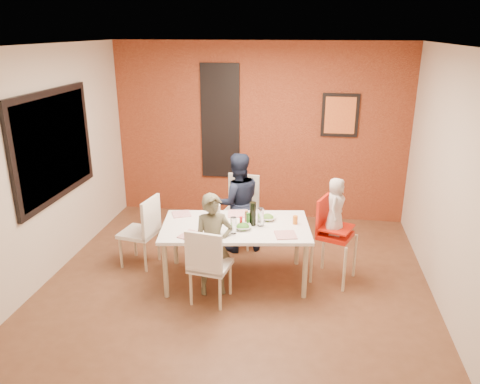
# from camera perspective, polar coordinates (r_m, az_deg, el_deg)

# --- Properties ---
(ground) EXTENTS (4.50, 4.50, 0.00)m
(ground) POSITION_cam_1_polar(r_m,az_deg,el_deg) (5.65, -0.47, -11.11)
(ground) COLOR brown
(ground) RESTS_ON ground
(ceiling) EXTENTS (4.50, 4.50, 0.02)m
(ceiling) POSITION_cam_1_polar(r_m,az_deg,el_deg) (4.87, -0.56, 17.42)
(ceiling) COLOR silver
(ceiling) RESTS_ON wall_back
(wall_back) EXTENTS (4.50, 0.02, 2.70)m
(wall_back) POSITION_cam_1_polar(r_m,az_deg,el_deg) (7.26, 2.35, 7.31)
(wall_back) COLOR beige
(wall_back) RESTS_ON ground
(wall_front) EXTENTS (4.50, 0.02, 2.70)m
(wall_front) POSITION_cam_1_polar(r_m,az_deg,el_deg) (3.07, -7.35, -10.39)
(wall_front) COLOR beige
(wall_front) RESTS_ON ground
(wall_left) EXTENTS (0.02, 4.50, 2.70)m
(wall_left) POSITION_cam_1_polar(r_m,az_deg,el_deg) (5.88, -22.73, 2.90)
(wall_left) COLOR beige
(wall_left) RESTS_ON ground
(wall_right) EXTENTS (0.02, 4.50, 2.70)m
(wall_right) POSITION_cam_1_polar(r_m,az_deg,el_deg) (5.25, 24.53, 0.78)
(wall_right) COLOR beige
(wall_right) RESTS_ON ground
(brick_accent_wall) EXTENTS (4.50, 0.02, 2.70)m
(brick_accent_wall) POSITION_cam_1_polar(r_m,az_deg,el_deg) (7.24, 2.34, 7.27)
(brick_accent_wall) COLOR maroon
(brick_accent_wall) RESTS_ON ground
(picture_window_frame) EXTENTS (0.05, 1.70, 1.30)m
(picture_window_frame) POSITION_cam_1_polar(r_m,az_deg,el_deg) (5.98, -21.77, 5.28)
(picture_window_frame) COLOR black
(picture_window_frame) RESTS_ON wall_left
(picture_window_pane) EXTENTS (0.02, 1.55, 1.15)m
(picture_window_pane) POSITION_cam_1_polar(r_m,az_deg,el_deg) (5.98, -21.65, 5.28)
(picture_window_pane) COLOR black
(picture_window_pane) RESTS_ON wall_left
(glassblock_strip) EXTENTS (0.55, 0.03, 1.70)m
(glassblock_strip) POSITION_cam_1_polar(r_m,az_deg,el_deg) (7.28, -2.41, 8.55)
(glassblock_strip) COLOR silver
(glassblock_strip) RESTS_ON wall_back
(glassblock_surround) EXTENTS (0.60, 0.03, 1.76)m
(glassblock_surround) POSITION_cam_1_polar(r_m,az_deg,el_deg) (7.28, -2.42, 8.54)
(glassblock_surround) COLOR black
(glassblock_surround) RESTS_ON wall_back
(art_print_frame) EXTENTS (0.54, 0.03, 0.64)m
(art_print_frame) POSITION_cam_1_polar(r_m,az_deg,el_deg) (7.13, 12.10, 9.14)
(art_print_frame) COLOR black
(art_print_frame) RESTS_ON wall_back
(art_print_canvas) EXTENTS (0.44, 0.01, 0.54)m
(art_print_canvas) POSITION_cam_1_polar(r_m,az_deg,el_deg) (7.12, 12.11, 9.12)
(art_print_canvas) COLOR orange
(art_print_canvas) RESTS_ON wall_back
(dining_table) EXTENTS (1.81, 1.18, 0.71)m
(dining_table) POSITION_cam_1_polar(r_m,az_deg,el_deg) (5.45, -0.53, -4.68)
(dining_table) COLOR white
(dining_table) RESTS_ON ground
(chair_near) EXTENTS (0.47, 0.47, 0.89)m
(chair_near) POSITION_cam_1_polar(r_m,az_deg,el_deg) (5.06, -3.96, -8.60)
(chair_near) COLOR white
(chair_near) RESTS_ON ground
(chair_far) EXTENTS (0.51, 0.51, 0.96)m
(chair_far) POSITION_cam_1_polar(r_m,az_deg,el_deg) (6.48, 0.14, -1.69)
(chair_far) COLOR silver
(chair_far) RESTS_ON ground
(chair_left) EXTENTS (0.49, 0.49, 0.91)m
(chair_left) POSITION_cam_1_polar(r_m,az_deg,el_deg) (5.97, -11.62, -4.32)
(chair_left) COLOR white
(chair_left) RESTS_ON ground
(high_chair) EXTENTS (0.55, 0.55, 1.03)m
(high_chair) POSITION_cam_1_polar(r_m,az_deg,el_deg) (5.59, 11.08, -4.75)
(high_chair) COLOR red
(high_chair) RESTS_ON ground
(child_near) EXTENTS (0.50, 0.40, 1.18)m
(child_near) POSITION_cam_1_polar(r_m,az_deg,el_deg) (5.22, -3.28, -6.46)
(child_near) COLOR brown
(child_near) RESTS_ON ground
(child_far) EXTENTS (0.80, 0.71, 1.35)m
(child_far) POSITION_cam_1_polar(r_m,az_deg,el_deg) (6.21, -0.33, -1.28)
(child_far) COLOR black
(child_far) RESTS_ON ground
(toddler) EXTENTS (0.28, 0.37, 0.67)m
(toddler) POSITION_cam_1_polar(r_m,az_deg,el_deg) (5.45, 11.56, -1.72)
(toddler) COLOR beige
(toddler) RESTS_ON high_chair
(plate_near_left) EXTENTS (0.31, 0.31, 0.01)m
(plate_near_left) POSITION_cam_1_polar(r_m,az_deg,el_deg) (5.18, -5.90, -5.31)
(plate_near_left) COLOR silver
(plate_near_left) RESTS_ON dining_table
(plate_far_mid) EXTENTS (0.28, 0.28, 0.01)m
(plate_far_mid) POSITION_cam_1_polar(r_m,az_deg,el_deg) (5.74, -0.24, -2.65)
(plate_far_mid) COLOR white
(plate_far_mid) RESTS_ON dining_table
(plate_near_right) EXTENTS (0.27, 0.27, 0.01)m
(plate_near_right) POSITION_cam_1_polar(r_m,az_deg,el_deg) (5.19, 5.58, -5.23)
(plate_near_right) COLOR white
(plate_near_right) RESTS_ON dining_table
(plate_far_left) EXTENTS (0.28, 0.28, 0.01)m
(plate_far_left) POSITION_cam_1_polar(r_m,az_deg,el_deg) (5.78, -7.15, -2.68)
(plate_far_left) COLOR white
(plate_far_left) RESTS_ON dining_table
(salad_bowl_a) EXTENTS (0.23, 0.23, 0.05)m
(salad_bowl_a) POSITION_cam_1_polar(r_m,az_deg,el_deg) (5.32, 0.35, -4.30)
(salad_bowl_a) COLOR silver
(salad_bowl_a) RESTS_ON dining_table
(salad_bowl_b) EXTENTS (0.20, 0.20, 0.05)m
(salad_bowl_b) POSITION_cam_1_polar(r_m,az_deg,el_deg) (5.58, 3.37, -3.17)
(salad_bowl_b) COLOR white
(salad_bowl_b) RESTS_ON dining_table
(wine_bottle) EXTENTS (0.07, 0.07, 0.28)m
(wine_bottle) POSITION_cam_1_polar(r_m,az_deg,el_deg) (5.38, 1.58, -2.67)
(wine_bottle) COLOR black
(wine_bottle) RESTS_ON dining_table
(wine_glass_a) EXTENTS (0.07, 0.07, 0.19)m
(wine_glass_a) POSITION_cam_1_polar(r_m,az_deg,el_deg) (5.19, -0.80, -4.08)
(wine_glass_a) COLOR silver
(wine_glass_a) RESTS_ON dining_table
(wine_glass_b) EXTENTS (0.08, 0.08, 0.22)m
(wine_glass_b) POSITION_cam_1_polar(r_m,az_deg,el_deg) (5.38, 2.53, -3.07)
(wine_glass_b) COLOR silver
(wine_glass_b) RESTS_ON dining_table
(paper_towel_roll) EXTENTS (0.11, 0.11, 0.26)m
(paper_towel_roll) POSITION_cam_1_polar(r_m,az_deg,el_deg) (5.38, -3.01, -2.84)
(paper_towel_roll) COLOR white
(paper_towel_roll) RESTS_ON dining_table
(condiment_red) EXTENTS (0.03, 0.03, 0.14)m
(condiment_red) POSITION_cam_1_polar(r_m,az_deg,el_deg) (5.34, 0.12, -3.70)
(condiment_red) COLOR red
(condiment_red) RESTS_ON dining_table
(condiment_green) EXTENTS (0.04, 0.04, 0.16)m
(condiment_green) POSITION_cam_1_polar(r_m,az_deg,el_deg) (5.39, 0.99, -3.36)
(condiment_green) COLOR #2E6C24
(condiment_green) RESTS_ON dining_table
(condiment_brown) EXTENTS (0.04, 0.04, 0.16)m
(condiment_brown) POSITION_cam_1_polar(r_m,az_deg,el_deg) (5.44, 0.79, -3.11)
(condiment_brown) COLOR brown
(condiment_brown) RESTS_ON dining_table
(sippy_cup) EXTENTS (0.06, 0.06, 0.10)m
(sippy_cup) POSITION_cam_1_polar(r_m,az_deg,el_deg) (5.48, 6.75, -3.40)
(sippy_cup) COLOR orange
(sippy_cup) RESTS_ON dining_table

